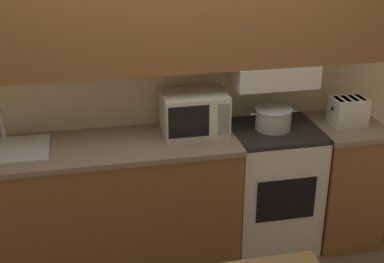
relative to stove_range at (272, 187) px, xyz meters
name	(u,v)px	position (x,y,z in m)	size (l,w,h in m)	color
ground_plane	(172,230)	(-0.71, 0.28, -0.47)	(16.00, 16.00, 0.00)	brown
wall_back	(172,55)	(-0.69, 0.22, 0.98)	(5.36, 0.38, 2.55)	beige
lower_counter_main	(100,206)	(-1.25, -0.01, 0.00)	(1.89, 0.61, 0.93)	brown
lower_counter_right_stub	(341,180)	(0.55, -0.01, 0.00)	(0.47, 0.61, 0.93)	brown
stove_range	(272,187)	(0.00, 0.00, 0.00)	(0.61, 0.57, 0.93)	silver
cooking_pot	(273,118)	(-0.02, 0.01, 0.55)	(0.34, 0.26, 0.15)	#B7BABF
microwave	(194,112)	(-0.57, 0.08, 0.61)	(0.44, 0.33, 0.28)	silver
toaster	(348,111)	(0.53, -0.02, 0.57)	(0.25, 0.19, 0.20)	silver
sink_basin	(2,151)	(-1.84, -0.01, 0.48)	(0.58, 0.40, 0.24)	#B7BABF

